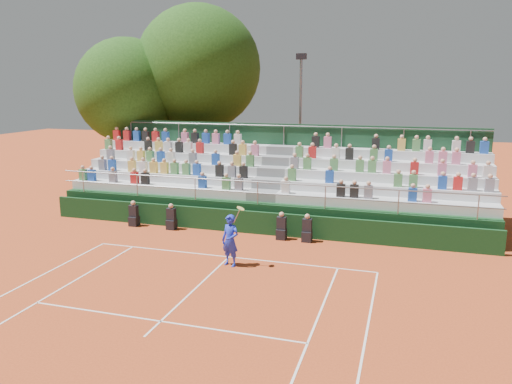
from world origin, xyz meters
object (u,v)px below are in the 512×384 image
(tree_east, at_px, (198,68))
(floodlight_mast, at_px, (300,112))
(tree_west, at_px, (128,91))
(tennis_player, at_px, (230,240))

(tree_east, relative_size, floodlight_mast, 1.37)
(tree_west, relative_size, tree_east, 0.82)
(tree_west, xyz_separation_m, tree_east, (3.85, 2.06, 1.36))
(tennis_player, bearing_deg, tree_west, 133.26)
(tennis_player, relative_size, tree_east, 0.20)
(tennis_player, height_order, tree_east, tree_east)
(tree_east, xyz_separation_m, floodlight_mast, (6.46, 0.30, -2.61))
(floodlight_mast, bearing_deg, tree_west, -167.09)
(tennis_player, xyz_separation_m, tree_west, (-10.79, 11.46, 5.07))
(tree_west, relative_size, floodlight_mast, 1.12)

